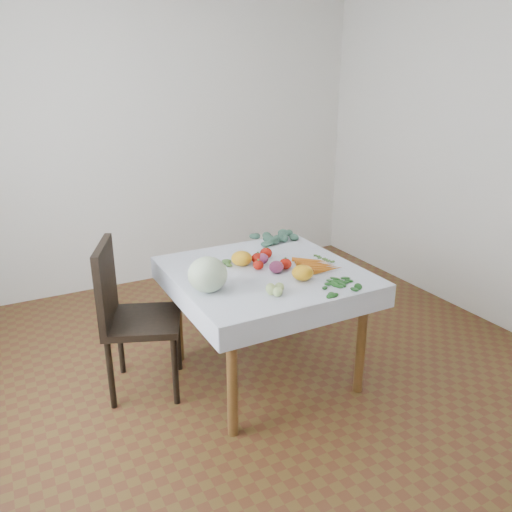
{
  "coord_description": "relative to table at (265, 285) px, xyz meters",
  "views": [
    {
      "loc": [
        -1.4,
        -2.53,
        1.9
      ],
      "look_at": [
        -0.01,
        0.09,
        0.82
      ],
      "focal_mm": 35.0,
      "sensor_mm": 36.0,
      "label": 1
    }
  ],
  "objects": [
    {
      "name": "tablecloth",
      "position": [
        0.0,
        0.0,
        0.1
      ],
      "size": [
        1.12,
        1.12,
        0.01
      ],
      "primitive_type": "cube",
      "color": "white",
      "rests_on": "table"
    },
    {
      "name": "cabbage",
      "position": [
        -0.44,
        -0.13,
        0.2
      ],
      "size": [
        0.26,
        0.26,
        0.2
      ],
      "primitive_type": "ellipsoid",
      "rotation": [
        0.0,
        0.0,
        -0.2
      ],
      "color": "#B4C8A8",
      "rests_on": "tablecloth"
    },
    {
      "name": "heirloom_front",
      "position": [
        0.12,
        -0.24,
        0.15
      ],
      "size": [
        0.16,
        0.16,
        0.09
      ],
      "primitive_type": "ellipsoid",
      "rotation": [
        0.0,
        0.0,
        -0.23
      ],
      "color": "gold",
      "rests_on": "tablecloth"
    },
    {
      "name": "back_wall",
      "position": [
        0.0,
        2.0,
        0.7
      ],
      "size": [
        4.0,
        0.04,
        2.7
      ],
      "primitive_type": "cube",
      "color": "white",
      "rests_on": "ground"
    },
    {
      "name": "onion_a",
      "position": [
        0.04,
        0.1,
        0.14
      ],
      "size": [
        0.09,
        0.09,
        0.07
      ],
      "primitive_type": "ellipsoid",
      "rotation": [
        0.0,
        0.0,
        0.18
      ],
      "color": "#5F1B43",
      "rests_on": "tablecloth"
    },
    {
      "name": "kale_bunch",
      "position": [
        0.37,
        0.48,
        0.12
      ],
      "size": [
        0.35,
        0.26,
        0.04
      ],
      "color": "#3C634E",
      "rests_on": "tablecloth"
    },
    {
      "name": "dill_bunch",
      "position": [
        -0.25,
        0.22,
        0.11
      ],
      "size": [
        0.2,
        0.19,
        0.02
      ],
      "color": "#4B7636",
      "rests_on": "tablecloth"
    },
    {
      "name": "tomato_d",
      "position": [
        0.12,
        -0.05,
        0.14
      ],
      "size": [
        0.09,
        0.09,
        0.07
      ],
      "primitive_type": "ellipsoid",
      "rotation": [
        0.0,
        0.0,
        0.22
      ],
      "color": "#AC150B",
      "rests_on": "tablecloth"
    },
    {
      "name": "tomatillo_cluster",
      "position": [
        -0.12,
        -0.35,
        0.13
      ],
      "size": [
        0.14,
        0.12,
        0.05
      ],
      "color": "#B8CC75",
      "rests_on": "tablecloth"
    },
    {
      "name": "chair",
      "position": [
        -0.82,
        0.26,
        -0.09
      ],
      "size": [
        0.58,
        0.58,
        0.98
      ],
      "color": "black",
      "rests_on": "ground"
    },
    {
      "name": "tomato_a",
      "position": [
        0.01,
        0.12,
        0.14
      ],
      "size": [
        0.11,
        0.11,
        0.07
      ],
      "primitive_type": "ellipsoid",
      "rotation": [
        0.0,
        0.0,
        -0.36
      ],
      "color": "#AC150B",
      "rests_on": "tablecloth"
    },
    {
      "name": "carrot_bunch",
      "position": [
        0.31,
        -0.11,
        0.12
      ],
      "size": [
        0.22,
        0.3,
        0.03
      ],
      "color": "orange",
      "rests_on": "tablecloth"
    },
    {
      "name": "ground",
      "position": [
        0.0,
        0.0,
        -0.65
      ],
      "size": [
        4.0,
        4.0,
        0.0
      ],
      "primitive_type": "plane",
      "color": "brown"
    },
    {
      "name": "tomato_c",
      "position": [
        -0.03,
        0.02,
        0.13
      ],
      "size": [
        0.08,
        0.08,
        0.06
      ],
      "primitive_type": "ellipsoid",
      "rotation": [
        0.0,
        0.0,
        -0.2
      ],
      "color": "#AC150B",
      "rests_on": "tablecloth"
    },
    {
      "name": "onion_b",
      "position": [
        0.04,
        -0.07,
        0.14
      ],
      "size": [
        0.12,
        0.12,
        0.08
      ],
      "primitive_type": "ellipsoid",
      "rotation": [
        0.0,
        0.0,
        -0.43
      ],
      "color": "#5F1B43",
      "rests_on": "tablecloth"
    },
    {
      "name": "heirloom_back",
      "position": [
        -0.09,
        0.14,
        0.15
      ],
      "size": [
        0.14,
        0.14,
        0.09
      ],
      "primitive_type": "ellipsoid",
      "rotation": [
        0.0,
        0.0,
        0.05
      ],
      "color": "gold",
      "rests_on": "tablecloth"
    },
    {
      "name": "basil_bunch",
      "position": [
        0.26,
        -0.43,
        0.11
      ],
      "size": [
        0.26,
        0.22,
        0.01
      ],
      "color": "#1C5A1D",
      "rests_on": "tablecloth"
    },
    {
      "name": "table",
      "position": [
        0.0,
        0.0,
        0.0
      ],
      "size": [
        1.0,
        1.0,
        0.75
      ],
      "color": "brown",
      "rests_on": "ground"
    },
    {
      "name": "tomato_b",
      "position": [
        0.11,
        0.18,
        0.14
      ],
      "size": [
        0.1,
        0.1,
        0.07
      ],
      "primitive_type": "ellipsoid",
      "rotation": [
        0.0,
        0.0,
        0.27
      ],
      "color": "#AC150B",
      "rests_on": "tablecloth"
    }
  ]
}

